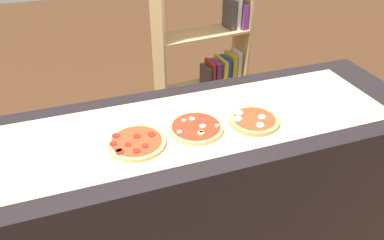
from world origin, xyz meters
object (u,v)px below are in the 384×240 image
at_px(pizza_mozzarella_2, 254,120).
at_px(pizza_mushroom_1, 196,128).
at_px(pizza_pepperoni_0, 137,142).
at_px(bookshelf, 212,68).

bearing_deg(pizza_mozzarella_2, pizza_mushroom_1, 173.18).
relative_size(pizza_pepperoni_0, pizza_mushroom_1, 1.01).
bearing_deg(pizza_mushroom_1, bookshelf, 64.52).
distance_m(pizza_mushroom_1, pizza_mozzarella_2, 0.29).
height_order(pizza_pepperoni_0, pizza_mushroom_1, pizza_mushroom_1).
distance_m(pizza_mozzarella_2, bookshelf, 1.30).
bearing_deg(bookshelf, pizza_pepperoni_0, -125.15).
distance_m(pizza_pepperoni_0, pizza_mozzarella_2, 0.57).
bearing_deg(pizza_pepperoni_0, pizza_mozzarella_2, -1.44).
height_order(pizza_mushroom_1, pizza_mozzarella_2, same).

